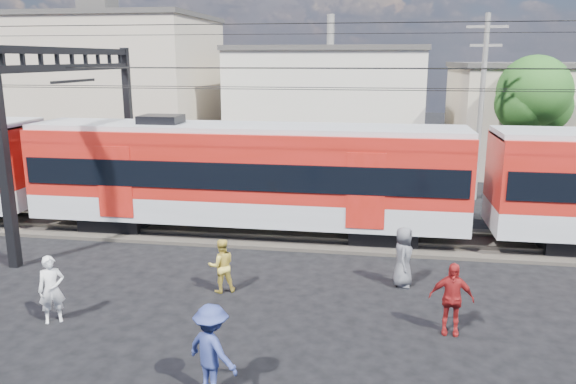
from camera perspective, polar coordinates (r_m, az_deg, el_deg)
ground at (r=13.67m, az=2.31°, el=-15.12°), size 120.00×120.00×0.00m
track_bed at (r=21.00m, az=4.94°, el=-4.58°), size 70.00×3.40×0.12m
rail_near at (r=20.26m, az=4.79°, el=-4.91°), size 70.00×0.12×0.12m
rail_far at (r=21.68m, az=5.10°, el=-3.67°), size 70.00×0.12×0.12m
commuter_train at (r=20.87m, az=-3.77°, el=1.98°), size 50.30×3.08×4.17m
catenary at (r=22.36m, az=-17.77°, el=9.21°), size 70.00×9.30×7.52m
building_west at (r=40.41m, az=-18.21°, el=10.10°), size 14.28×10.20×9.30m
building_midwest at (r=39.19m, az=4.23°, el=9.17°), size 12.24×12.24×7.30m
utility_pole_mid at (r=27.40m, az=19.04°, el=8.51°), size 1.80×0.24×8.50m
tree_near at (r=31.08m, az=23.97°, el=8.83°), size 3.82×3.64×6.72m
pedestrian_a at (r=15.50m, az=-22.89°, el=-9.10°), size 0.76×0.70×1.75m
pedestrian_b at (r=16.21m, az=-6.78°, el=-7.43°), size 0.94×0.86×1.57m
pedestrian_c at (r=11.54m, az=-7.74°, el=-15.64°), size 1.41×1.22×1.90m
pedestrian_d at (r=14.30m, az=16.25°, el=-10.34°), size 1.09×0.51×1.81m
pedestrian_e at (r=16.81m, az=11.62°, el=-6.47°), size 0.66×0.93×1.79m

